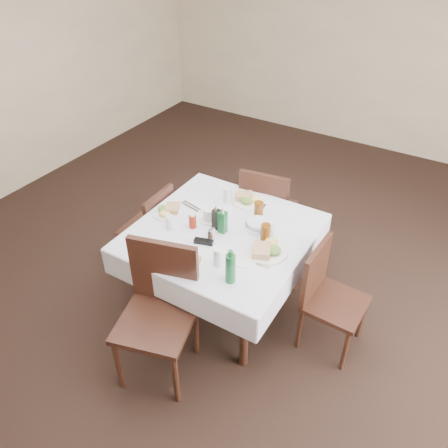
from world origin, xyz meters
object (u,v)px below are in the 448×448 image
chair_south (160,303)px  bread_basket (258,225)px  oil_cruet_dark (216,218)px  coffee_mug (209,215)px  chair_east (326,292)px  ketchup_bottle (193,221)px  green_bottle (230,268)px  chair_west (153,225)px  oil_cruet_green (223,221)px  water_n (228,195)px  dining_table (222,239)px  water_w (170,222)px  chair_north (266,207)px  water_s (219,257)px  water_e (270,229)px

chair_south → bread_basket: bearing=72.6°
oil_cruet_dark → coffee_mug: oil_cruet_dark is taller
coffee_mug → chair_east: bearing=0.2°
ketchup_bottle → green_bottle: green_bottle is taller
chair_west → green_bottle: green_bottle is taller
chair_west → oil_cruet_green: 0.87m
chair_west → coffee_mug: (0.61, -0.01, 0.34)m
chair_south → water_n: chair_south is taller
dining_table → chair_east: size_ratio=1.48×
water_n → water_w: (-0.19, -0.54, -0.01)m
oil_cruet_dark → bread_basket: bearing=30.7°
chair_north → chair_south: (-0.06, -1.47, 0.05)m
chair_west → water_s: size_ratio=6.02×
chair_east → water_e: size_ratio=6.02×
oil_cruet_green → ketchup_bottle: (-0.23, -0.07, -0.04)m
coffee_mug → water_s: bearing=-50.1°
water_w → water_n: bearing=70.9°
dining_table → coffee_mug: bearing=158.4°
chair_north → chair_south: bearing=-92.5°
chair_north → dining_table: bearing=-90.3°
coffee_mug → green_bottle: (0.48, -0.50, 0.06)m
chair_east → green_bottle: green_bottle is taller
water_e → chair_south: bearing=-115.7°
water_n → coffee_mug: size_ratio=0.91×
water_n → bread_basket: size_ratio=0.69×
bread_basket → water_s: bearing=-94.3°
chair_north → chair_west: bearing=-138.2°
water_e → coffee_mug: (-0.50, -0.06, -0.02)m
water_s → green_bottle: (0.15, -0.10, 0.04)m
chair_east → oil_cruet_green: (-0.84, -0.07, 0.36)m
chair_north → water_n: bearing=-113.7°
chair_east → green_bottle: (-0.52, -0.50, 0.38)m
bread_basket → coffee_mug: 0.39m
ketchup_bottle → coffee_mug: ketchup_bottle is taller
water_s → water_e: water_e is taller
green_bottle → oil_cruet_dark: bearing=131.2°
dining_table → chair_west: bearing=175.0°
coffee_mug → oil_cruet_dark: bearing=-29.7°
chair_east → oil_cruet_dark: (-0.90, -0.06, 0.36)m
chair_east → chair_south: bearing=-139.3°
chair_north → water_s: chair_north is taller
chair_west → oil_cruet_green: size_ratio=3.59×
bread_basket → coffee_mug: (-0.37, -0.11, 0.02)m
water_n → oil_cruet_dark: 0.37m
water_w → green_bottle: bearing=-20.3°
chair_north → oil_cruet_green: size_ratio=4.06×
bread_basket → green_bottle: green_bottle is taller
dining_table → green_bottle: bearing=-52.9°
bread_basket → chair_east: bearing=-9.5°
water_w → oil_cruet_green: 0.41m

